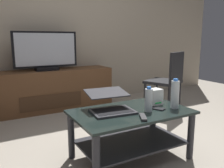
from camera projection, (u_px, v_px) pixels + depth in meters
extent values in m
plane|color=#9E9384|center=(141.00, 153.00, 2.26)|extent=(7.68, 7.68, 0.00)
cube|color=#B2A38C|center=(65.00, 19.00, 3.86)|extent=(6.40, 0.12, 2.80)
cube|color=black|center=(131.00, 112.00, 2.09)|extent=(1.04, 0.63, 0.02)
cube|color=#2D2D33|center=(131.00, 142.00, 2.15)|extent=(0.92, 0.55, 0.02)
cylinder|color=#2D2D33|center=(96.00, 162.00, 1.68)|extent=(0.06, 0.06, 0.43)
cylinder|color=#2D2D33|center=(191.00, 136.00, 2.13)|extent=(0.06, 0.06, 0.43)
cylinder|color=#2D2D33|center=(71.00, 136.00, 2.14)|extent=(0.06, 0.06, 0.43)
cylinder|color=#2D2D33|center=(153.00, 119.00, 2.59)|extent=(0.06, 0.06, 0.43)
cube|color=brown|center=(48.00, 90.00, 3.59)|extent=(1.99, 0.46, 0.62)
cube|color=#432A18|center=(52.00, 102.00, 3.41)|extent=(0.90, 0.01, 0.22)
cube|color=black|center=(47.00, 69.00, 3.51)|extent=(0.33, 0.20, 0.05)
cube|color=black|center=(46.00, 49.00, 3.46)|extent=(0.93, 0.04, 0.52)
cube|color=#B2B7C1|center=(46.00, 49.00, 3.44)|extent=(0.87, 0.01, 0.47)
cube|color=black|center=(163.00, 82.00, 3.47)|extent=(0.58, 0.58, 0.04)
cube|color=black|center=(177.00, 68.00, 3.31)|extent=(0.40, 0.20, 0.44)
cylinder|color=black|center=(157.00, 93.00, 3.78)|extent=(0.04, 0.04, 0.44)
cylinder|color=black|center=(145.00, 98.00, 3.48)|extent=(0.04, 0.04, 0.44)
cylinder|color=black|center=(179.00, 97.00, 3.55)|extent=(0.04, 0.04, 0.44)
cylinder|color=black|center=(169.00, 102.00, 3.26)|extent=(0.04, 0.04, 0.44)
cube|color=#333338|center=(113.00, 112.00, 2.04)|extent=(0.39, 0.30, 0.02)
cube|color=black|center=(113.00, 111.00, 2.03)|extent=(0.34, 0.23, 0.00)
cube|color=#333338|center=(106.00, 93.00, 2.14)|extent=(0.39, 0.29, 0.04)
cube|color=teal|center=(107.00, 93.00, 2.14)|extent=(0.35, 0.26, 0.03)
cube|color=white|center=(155.00, 97.00, 2.28)|extent=(0.13, 0.11, 0.15)
cube|color=#19D84C|center=(158.00, 103.00, 2.24)|extent=(0.08, 0.00, 0.01)
cylinder|color=silver|center=(175.00, 95.00, 2.15)|extent=(0.07, 0.07, 0.25)
cylinder|color=blue|center=(176.00, 80.00, 2.12)|extent=(0.04, 0.04, 0.02)
cylinder|color=silver|center=(149.00, 100.00, 2.06)|extent=(0.07, 0.07, 0.20)
cylinder|color=blue|center=(149.00, 88.00, 2.04)|extent=(0.04, 0.04, 0.02)
cube|color=black|center=(157.00, 108.00, 2.14)|extent=(0.12, 0.16, 0.01)
cube|color=#2D2D30|center=(143.00, 117.00, 1.89)|extent=(0.11, 0.16, 0.02)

